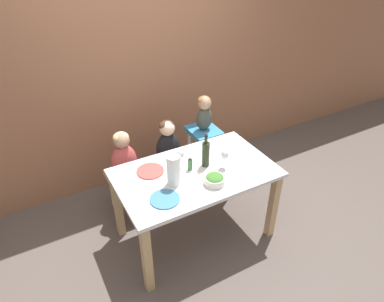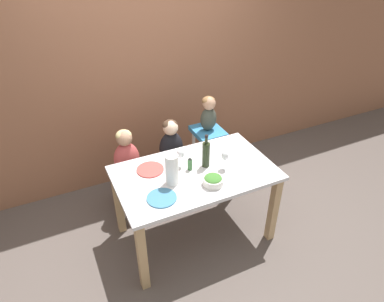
{
  "view_description": "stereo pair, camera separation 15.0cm",
  "coord_description": "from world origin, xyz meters",
  "px_view_note": "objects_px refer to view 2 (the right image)",
  "views": [
    {
      "loc": [
        -1.19,
        -2.11,
        2.58
      ],
      "look_at": [
        0.0,
        0.06,
        0.95
      ],
      "focal_mm": 32.0,
      "sensor_mm": 36.0,
      "label": 1
    },
    {
      "loc": [
        -1.06,
        -2.17,
        2.58
      ],
      "look_at": [
        0.0,
        0.06,
        0.95
      ],
      "focal_mm": 32.0,
      "sensor_mm": 36.0,
      "label": 2
    }
  ],
  "objects_px": {
    "person_baby_right": "(209,112)",
    "paper_towel_roll": "(172,170)",
    "chair_far_left": "(129,179)",
    "wine_bottle": "(206,154)",
    "dinner_plate_front_left": "(162,198)",
    "chair_far_center": "(172,168)",
    "wine_glass_near": "(225,156)",
    "person_child_center": "(171,143)",
    "wine_glass_far": "(180,154)",
    "chair_right_highchair": "(208,143)",
    "dinner_plate_back_left": "(150,170)",
    "salad_bowl_large": "(213,180)",
    "person_child_left": "(126,154)"
  },
  "relations": [
    {
      "from": "person_baby_right",
      "to": "paper_towel_roll",
      "type": "height_order",
      "value": "person_baby_right"
    },
    {
      "from": "chair_far_left",
      "to": "wine_bottle",
      "type": "height_order",
      "value": "wine_bottle"
    },
    {
      "from": "chair_far_left",
      "to": "dinner_plate_front_left",
      "type": "height_order",
      "value": "dinner_plate_front_left"
    },
    {
      "from": "chair_far_center",
      "to": "wine_glass_near",
      "type": "bearing_deg",
      "value": -72.93
    },
    {
      "from": "person_child_center",
      "to": "paper_towel_roll",
      "type": "relative_size",
      "value": 1.85
    },
    {
      "from": "chair_far_left",
      "to": "person_baby_right",
      "type": "height_order",
      "value": "person_baby_right"
    },
    {
      "from": "chair_far_center",
      "to": "person_baby_right",
      "type": "distance_m",
      "value": 0.73
    },
    {
      "from": "wine_glass_far",
      "to": "person_child_center",
      "type": "bearing_deg",
      "value": 77.22
    },
    {
      "from": "paper_towel_roll",
      "to": "chair_far_left",
      "type": "bearing_deg",
      "value": 105.85
    },
    {
      "from": "chair_far_center",
      "to": "person_baby_right",
      "type": "bearing_deg",
      "value": 0.19
    },
    {
      "from": "person_child_center",
      "to": "dinner_plate_front_left",
      "type": "distance_m",
      "value": 0.97
    },
    {
      "from": "chair_right_highchair",
      "to": "dinner_plate_front_left",
      "type": "height_order",
      "value": "dinner_plate_front_left"
    },
    {
      "from": "paper_towel_roll",
      "to": "dinner_plate_back_left",
      "type": "distance_m",
      "value": 0.3
    },
    {
      "from": "paper_towel_roll",
      "to": "salad_bowl_large",
      "type": "relative_size",
      "value": 1.58
    },
    {
      "from": "chair_far_center",
      "to": "dinner_plate_back_left",
      "type": "bearing_deg",
      "value": -130.01
    },
    {
      "from": "chair_far_center",
      "to": "wine_glass_far",
      "type": "xyz_separation_m",
      "value": [
        -0.12,
        -0.52,
        0.53
      ]
    },
    {
      "from": "paper_towel_roll",
      "to": "dinner_plate_front_left",
      "type": "xyz_separation_m",
      "value": [
        -0.15,
        -0.15,
        -0.13
      ]
    },
    {
      "from": "wine_glass_far",
      "to": "salad_bowl_large",
      "type": "distance_m",
      "value": 0.39
    },
    {
      "from": "wine_glass_far",
      "to": "salad_bowl_large",
      "type": "bearing_deg",
      "value": -68.36
    },
    {
      "from": "chair_far_left",
      "to": "person_child_left",
      "type": "relative_size",
      "value": 0.86
    },
    {
      "from": "dinner_plate_back_left",
      "to": "chair_far_center",
      "type": "bearing_deg",
      "value": 49.99
    },
    {
      "from": "paper_towel_roll",
      "to": "salad_bowl_large",
      "type": "xyz_separation_m",
      "value": [
        0.3,
        -0.16,
        -0.1
      ]
    },
    {
      "from": "wine_glass_far",
      "to": "dinner_plate_back_left",
      "type": "bearing_deg",
      "value": 167.16
    },
    {
      "from": "dinner_plate_front_left",
      "to": "chair_far_center",
      "type": "bearing_deg",
      "value": 63.34
    },
    {
      "from": "wine_glass_far",
      "to": "person_baby_right",
      "type": "bearing_deg",
      "value": 43.46
    },
    {
      "from": "person_baby_right",
      "to": "salad_bowl_large",
      "type": "bearing_deg",
      "value": -115.25
    },
    {
      "from": "wine_bottle",
      "to": "wine_glass_near",
      "type": "bearing_deg",
      "value": -38.67
    },
    {
      "from": "chair_far_center",
      "to": "paper_towel_roll",
      "type": "height_order",
      "value": "paper_towel_roll"
    },
    {
      "from": "person_baby_right",
      "to": "wine_glass_near",
      "type": "height_order",
      "value": "person_baby_right"
    },
    {
      "from": "person_baby_right",
      "to": "dinner_plate_back_left",
      "type": "bearing_deg",
      "value": -150.6
    },
    {
      "from": "person_child_left",
      "to": "dinner_plate_front_left",
      "type": "height_order",
      "value": "person_child_left"
    },
    {
      "from": "person_child_center",
      "to": "dinner_plate_back_left",
      "type": "relative_size",
      "value": 2.12
    },
    {
      "from": "paper_towel_roll",
      "to": "dinner_plate_front_left",
      "type": "bearing_deg",
      "value": -136.27
    },
    {
      "from": "person_child_left",
      "to": "dinner_plate_back_left",
      "type": "height_order",
      "value": "person_child_left"
    },
    {
      "from": "person_child_left",
      "to": "wine_bottle",
      "type": "relative_size",
      "value": 1.6
    },
    {
      "from": "wine_bottle",
      "to": "wine_glass_near",
      "type": "height_order",
      "value": "wine_bottle"
    },
    {
      "from": "chair_right_highchair",
      "to": "salad_bowl_large",
      "type": "relative_size",
      "value": 4.24
    },
    {
      "from": "chair_far_left",
      "to": "person_child_left",
      "type": "height_order",
      "value": "person_child_left"
    },
    {
      "from": "person_child_left",
      "to": "person_baby_right",
      "type": "xyz_separation_m",
      "value": [
        0.92,
        0.0,
        0.26
      ]
    },
    {
      "from": "wine_bottle",
      "to": "paper_towel_roll",
      "type": "height_order",
      "value": "wine_bottle"
    },
    {
      "from": "chair_right_highchair",
      "to": "salad_bowl_large",
      "type": "xyz_separation_m",
      "value": [
        -0.41,
        -0.88,
        0.24
      ]
    },
    {
      "from": "chair_far_left",
      "to": "wine_bottle",
      "type": "distance_m",
      "value": 0.99
    },
    {
      "from": "person_child_left",
      "to": "paper_towel_roll",
      "type": "distance_m",
      "value": 0.77
    },
    {
      "from": "person_child_center",
      "to": "dinner_plate_back_left",
      "type": "xyz_separation_m",
      "value": [
        -0.39,
        -0.46,
        0.08
      ]
    },
    {
      "from": "chair_far_left",
      "to": "person_child_left",
      "type": "bearing_deg",
      "value": 90.0
    },
    {
      "from": "wine_glass_near",
      "to": "dinner_plate_back_left",
      "type": "relative_size",
      "value": 0.76
    },
    {
      "from": "person_baby_right",
      "to": "paper_towel_roll",
      "type": "xyz_separation_m",
      "value": [
        -0.71,
        -0.72,
        -0.05
      ]
    },
    {
      "from": "chair_right_highchair",
      "to": "dinner_plate_front_left",
      "type": "relative_size",
      "value": 3.08
    },
    {
      "from": "chair_far_left",
      "to": "wine_glass_near",
      "type": "height_order",
      "value": "wine_glass_near"
    },
    {
      "from": "dinner_plate_front_left",
      "to": "dinner_plate_back_left",
      "type": "height_order",
      "value": "same"
    }
  ]
}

